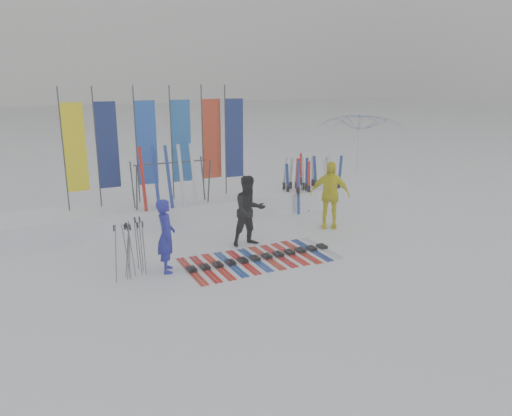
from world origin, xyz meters
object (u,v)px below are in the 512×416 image
person_black (249,211)px  tent_canopy (360,151)px  ski_rack (171,177)px  person_yellow (330,195)px  person_blue (166,236)px  ski_row (261,258)px

person_black → tent_canopy: tent_canopy is taller
person_black → ski_rack: (-1.24, 2.35, 0.51)m
tent_canopy → ski_rack: size_ratio=1.54×
tent_canopy → person_black: bearing=-149.1°
person_yellow → ski_rack: person_yellow is taller
ski_rack → person_blue: bearing=-109.0°
person_black → tent_canopy: bearing=29.2°
person_yellow → ski_row: size_ratio=0.53×
ski_row → tent_canopy: bearing=36.6°
person_blue → person_yellow: bearing=-64.3°
person_blue → ski_row: (2.11, -0.25, -0.76)m
ski_row → person_yellow: bearing=26.3°
person_yellow → ski_rack: (-3.82, 1.98, 0.46)m
person_blue → tent_canopy: tent_canopy is taller
person_yellow → tent_canopy: tent_canopy is taller
ski_row → ski_rack: size_ratio=1.71×
ski_rack → tent_canopy: bearing=10.0°
person_blue → person_black: 2.42m
person_black → ski_rack: size_ratio=0.86×
person_black → ski_rack: 2.70m
person_blue → tent_canopy: bearing=-49.5°
person_blue → ski_row: person_blue is taller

